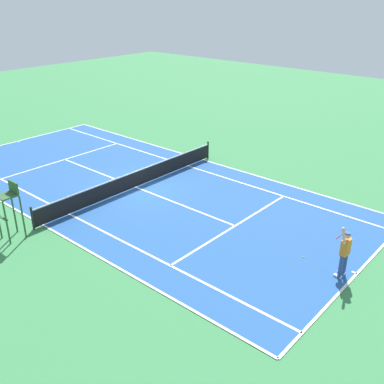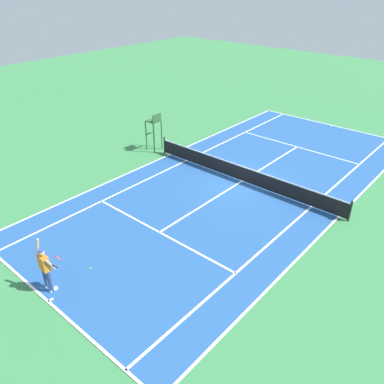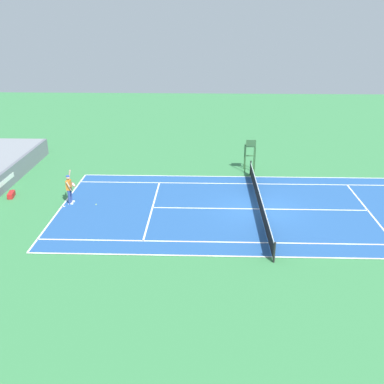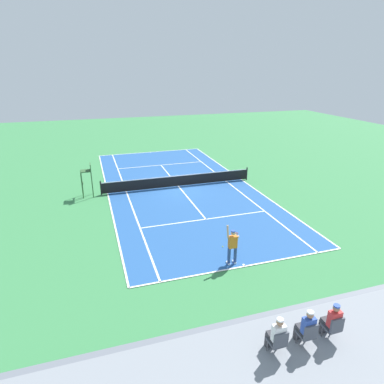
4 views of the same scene
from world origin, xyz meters
name	(u,v)px [view 1 (image 1 of 4)]	position (x,y,z in m)	size (l,w,h in m)	color
ground_plane	(136,188)	(0.00, 0.00, 0.00)	(80.00, 80.00, 0.00)	#387F47
court	(136,187)	(0.00, 0.00, 0.01)	(11.08, 23.88, 0.03)	#235193
net	(136,178)	(0.00, 0.00, 0.52)	(11.98, 0.10, 1.07)	black
tennis_player	(344,252)	(0.50, 11.49, 0.99)	(0.76, 0.62, 2.08)	navy
tennis_ball	(303,257)	(0.31, 9.88, 0.03)	(0.07, 0.07, 0.07)	#D1E533
umpire_chair	(10,204)	(6.80, 0.00, 1.56)	(0.77, 0.77, 2.44)	#2D562D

